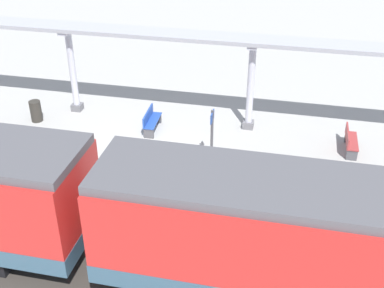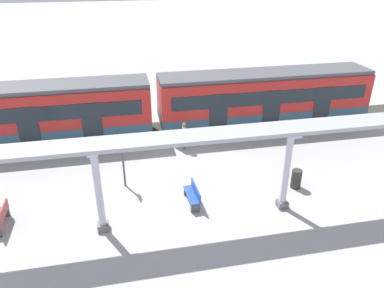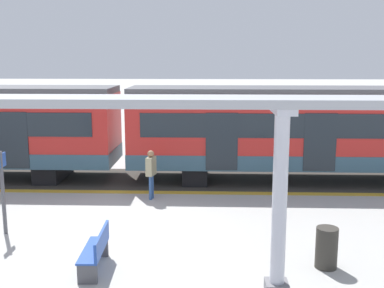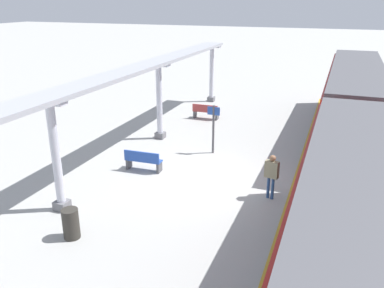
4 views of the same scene
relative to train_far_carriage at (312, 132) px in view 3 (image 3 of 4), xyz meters
The scene contains 10 objects.
ground_plane 8.48m from the train_far_carriage, 49.10° to the right, with size 176.00×176.00×0.00m, color #A8A8A4.
tactile_edge_strip 6.76m from the train_far_carriage, 74.14° to the right, with size 0.37×30.73×0.01m, color gold.
trackbed 6.52m from the train_far_carriage, 90.05° to the right, with size 3.20×42.73×0.01m, color #38332D.
train_far_carriage is the anchor object (origin of this frame).
canopy_pillar_third 9.14m from the train_far_carriage, 15.64° to the right, with size 1.10×0.44×3.69m.
canopy_beam 11.02m from the train_far_carriage, 35.78° to the right, with size 1.20×24.57×0.16m, color #A8AAB2.
bench_near_end 10.02m from the train_far_carriage, 38.73° to the right, with size 1.52×0.50×0.86m.
trash_bin 7.69m from the train_far_carriage, ahead, with size 0.48×0.48×0.91m, color #312F29.
platform_info_sign 10.77m from the train_far_carriage, 57.83° to the right, with size 0.56×0.10×2.20m.
passenger_waiting_near_edge 6.25m from the train_far_carriage, 65.89° to the right, with size 0.50×0.31×1.61m.
Camera 3 is at (11.88, 2.48, 4.56)m, focal length 44.21 mm.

